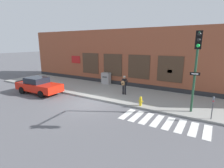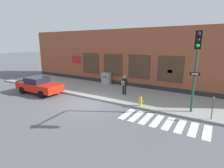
{
  "view_description": "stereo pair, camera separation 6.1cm",
  "coord_description": "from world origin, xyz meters",
  "px_view_note": "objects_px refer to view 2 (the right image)",
  "views": [
    {
      "loc": [
        8.41,
        -10.21,
        4.64
      ],
      "look_at": [
        1.44,
        1.3,
        1.5
      ],
      "focal_mm": 28.0,
      "sensor_mm": 36.0,
      "label": 1
    },
    {
      "loc": [
        8.47,
        -10.18,
        4.64
      ],
      "look_at": [
        1.44,
        1.3,
        1.5
      ],
      "focal_mm": 28.0,
      "sensor_mm": 36.0,
      "label": 2
    }
  ],
  "objects_px": {
    "utility_box": "(106,78)",
    "fire_hydrant": "(141,101)",
    "parking_meter": "(213,104)",
    "busker": "(124,84)",
    "red_car": "(39,85)",
    "traffic_light": "(196,61)"
  },
  "relations": [
    {
      "from": "red_car",
      "to": "busker",
      "type": "bearing_deg",
      "value": 25.32
    },
    {
      "from": "red_car",
      "to": "busker",
      "type": "xyz_separation_m",
      "value": [
        7.27,
        3.44,
        0.33
      ]
    },
    {
      "from": "busker",
      "to": "utility_box",
      "type": "xyz_separation_m",
      "value": [
        -3.66,
        2.66,
        -0.32
      ]
    },
    {
      "from": "parking_meter",
      "to": "utility_box",
      "type": "distance_m",
      "value": 11.58
    },
    {
      "from": "utility_box",
      "to": "fire_hydrant",
      "type": "bearing_deg",
      "value": -37.34
    },
    {
      "from": "red_car",
      "to": "utility_box",
      "type": "xyz_separation_m",
      "value": [
        3.61,
        6.1,
        0.01
      ]
    },
    {
      "from": "red_car",
      "to": "traffic_light",
      "type": "xyz_separation_m",
      "value": [
        13.12,
        1.06,
        2.91
      ]
    },
    {
      "from": "red_car",
      "to": "traffic_light",
      "type": "height_order",
      "value": "traffic_light"
    },
    {
      "from": "busker",
      "to": "fire_hydrant",
      "type": "bearing_deg",
      "value": -39.22
    },
    {
      "from": "traffic_light",
      "to": "parking_meter",
      "type": "height_order",
      "value": "traffic_light"
    },
    {
      "from": "utility_box",
      "to": "parking_meter",
      "type": "bearing_deg",
      "value": -23.32
    },
    {
      "from": "busker",
      "to": "fire_hydrant",
      "type": "xyz_separation_m",
      "value": [
        2.38,
        -1.94,
        -0.62
      ]
    },
    {
      "from": "traffic_light",
      "to": "red_car",
      "type": "bearing_deg",
      "value": -175.36
    },
    {
      "from": "parking_meter",
      "to": "busker",
      "type": "bearing_deg",
      "value": 164.62
    },
    {
      "from": "parking_meter",
      "to": "fire_hydrant",
      "type": "distance_m",
      "value": 4.63
    },
    {
      "from": "traffic_light",
      "to": "utility_box",
      "type": "height_order",
      "value": "traffic_light"
    },
    {
      "from": "fire_hydrant",
      "to": "busker",
      "type": "bearing_deg",
      "value": 140.78
    },
    {
      "from": "utility_box",
      "to": "fire_hydrant",
      "type": "distance_m",
      "value": 7.6
    },
    {
      "from": "busker",
      "to": "parking_meter",
      "type": "bearing_deg",
      "value": -15.38
    },
    {
      "from": "traffic_light",
      "to": "fire_hydrant",
      "type": "bearing_deg",
      "value": 172.92
    },
    {
      "from": "red_car",
      "to": "parking_meter",
      "type": "distance_m",
      "value": 14.32
    },
    {
      "from": "parking_meter",
      "to": "red_car",
      "type": "bearing_deg",
      "value": -173.9
    }
  ]
}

